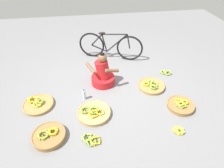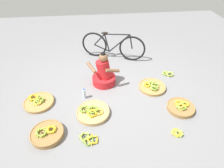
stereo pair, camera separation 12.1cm
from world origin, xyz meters
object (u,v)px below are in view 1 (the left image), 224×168
object	(u,v)px
loose_bananas_front_center	(91,139)
loose_bananas_near_bicycle	(166,72)
banana_basket_back_center	(49,136)
vendor_woman_front	(103,74)
banana_basket_back_left	(181,105)
water_bottle	(84,95)
bicycle_leaning	(110,46)
loose_bananas_back_right	(179,131)
banana_basket_near_vendor	(94,113)
banana_basket_mid_left	(151,86)
banana_basket_front_right	(38,104)

from	to	relation	value
loose_bananas_front_center	loose_bananas_near_bicycle	distance (m)	2.53
banana_basket_back_center	loose_bananas_near_bicycle	world-z (taller)	banana_basket_back_center
vendor_woman_front	loose_bananas_front_center	distance (m)	1.55
banana_basket_back_left	water_bottle	xyz separation A→B (m)	(-1.85, 0.52, 0.06)
bicycle_leaning	loose_bananas_back_right	world-z (taller)	bicycle_leaning
vendor_woman_front	banana_basket_near_vendor	size ratio (longest dim) A/B	1.26
banana_basket_near_vendor	loose_bananas_near_bicycle	bearing A→B (deg)	30.33
loose_bananas_near_bicycle	banana_basket_back_center	bearing A→B (deg)	-150.37
banana_basket_back_center	banana_basket_back_left	distance (m)	2.49
banana_basket_back_left	banana_basket_mid_left	size ratio (longest dim) A/B	0.90
banana_basket_near_vendor	loose_bananas_front_center	bearing A→B (deg)	-99.40
banana_basket_mid_left	vendor_woman_front	bearing A→B (deg)	163.65
banana_basket_back_center	loose_bananas_near_bicycle	distance (m)	3.00
banana_basket_near_vendor	banana_basket_back_center	distance (m)	0.88
banana_basket_near_vendor	vendor_woman_front	bearing A→B (deg)	73.33
vendor_woman_front	banana_basket_back_left	bearing A→B (deg)	-34.89
banana_basket_mid_left	loose_bananas_front_center	xyz separation A→B (m)	(-1.41, -1.18, -0.01)
water_bottle	banana_basket_mid_left	bearing A→B (deg)	6.07
vendor_woman_front	loose_bananas_near_bicycle	xyz separation A→B (m)	(1.56, 0.15, -0.22)
vendor_woman_front	banana_basket_back_center	bearing A→B (deg)	-128.22
vendor_woman_front	banana_basket_near_vendor	world-z (taller)	vendor_woman_front
banana_basket_near_vendor	banana_basket_back_center	bearing A→B (deg)	-152.07
banana_basket_near_vendor	water_bottle	distance (m)	0.49
bicycle_leaning	loose_bananas_back_right	bearing A→B (deg)	-72.82
banana_basket_back_center	loose_bananas_back_right	size ratio (longest dim) A/B	2.44
bicycle_leaning	banana_basket_near_vendor	bearing A→B (deg)	-106.63
banana_basket_mid_left	loose_bananas_front_center	distance (m)	1.84
banana_basket_near_vendor	banana_basket_back_center	world-z (taller)	banana_basket_back_center
bicycle_leaning	banana_basket_back_center	xyz separation A→B (m)	(-1.37, -2.42, -0.30)
banana_basket_back_center	loose_bananas_near_bicycle	bearing A→B (deg)	29.63
banana_basket_back_center	loose_bananas_front_center	xyz separation A→B (m)	(0.68, -0.15, -0.03)
vendor_woman_front	bicycle_leaning	world-z (taller)	vendor_woman_front
bicycle_leaning	banana_basket_mid_left	size ratio (longest dim) A/B	2.77
bicycle_leaning	banana_basket_front_right	bearing A→B (deg)	-136.09
loose_bananas_near_bicycle	loose_bananas_back_right	xyz separation A→B (m)	(-0.42, -1.69, -0.00)
bicycle_leaning	banana_basket_near_vendor	distance (m)	2.12
banana_basket_mid_left	water_bottle	distance (m)	1.49
loose_bananas_front_center	water_bottle	bearing A→B (deg)	93.77
loose_bananas_front_center	loose_bananas_back_right	bearing A→B (deg)	-1.80
vendor_woman_front	banana_basket_back_left	size ratio (longest dim) A/B	1.50
vendor_woman_front	banana_basket_back_left	xyz separation A→B (m)	(1.41, -0.98, -0.20)
loose_bananas_near_bicycle	water_bottle	bearing A→B (deg)	-162.97
banana_basket_back_left	water_bottle	distance (m)	1.92
banana_basket_back_center	loose_bananas_front_center	bearing A→B (deg)	-12.83
banana_basket_front_right	water_bottle	size ratio (longest dim) A/B	2.39
banana_basket_back_left	banana_basket_front_right	size ratio (longest dim) A/B	0.89
banana_basket_near_vendor	banana_basket_mid_left	bearing A→B (deg)	25.18
banana_basket_mid_left	loose_bananas_near_bicycle	distance (m)	0.69
banana_basket_near_vendor	water_bottle	world-z (taller)	water_bottle
vendor_woman_front	banana_basket_mid_left	bearing A→B (deg)	-16.35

